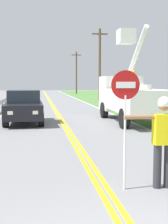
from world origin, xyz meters
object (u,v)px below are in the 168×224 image
(flagger_worker, at_px, (163,136))
(utility_pole_mid, at_px, (100,63))
(utility_bucket_truck, at_px, (130,95))
(oncoming_sedan_nearest, at_px, (24,107))
(stop_sign_paddle, at_px, (125,103))
(utility_pole_far, at_px, (76,72))

(flagger_worker, xyz_separation_m, utility_pole_mid, (4.55, 28.92, 3.23))
(utility_bucket_truck, height_order, oncoming_sedan_nearest, utility_bucket_truck)
(stop_sign_paddle, xyz_separation_m, utility_bucket_truck, (3.24, 10.30, -0.31))
(utility_pole_mid, bearing_deg, oncoming_sedan_nearest, -112.45)
(flagger_worker, relative_size, utility_pole_mid, 0.22)
(oncoming_sedan_nearest, bearing_deg, stop_sign_paddle, -76.77)
(flagger_worker, height_order, utility_pole_mid, utility_pole_mid)
(flagger_worker, xyz_separation_m, utility_bucket_truck, (2.47, 10.32, 0.35))
(utility_bucket_truck, height_order, utility_pole_far, utility_pole_far)
(stop_sign_paddle, bearing_deg, oncoming_sedan_nearest, 103.23)
(utility_pole_far, bearing_deg, oncoming_sedan_nearest, -100.83)
(oncoming_sedan_nearest, height_order, utility_pole_mid, utility_pole_mid)
(stop_sign_paddle, relative_size, utility_bucket_truck, 0.34)
(stop_sign_paddle, xyz_separation_m, oncoming_sedan_nearest, (-2.40, 10.22, -0.88))
(flagger_worker, relative_size, oncoming_sedan_nearest, 0.44)
(utility_pole_mid, bearing_deg, flagger_worker, -98.94)
(oncoming_sedan_nearest, distance_m, utility_pole_far, 40.96)
(stop_sign_paddle, height_order, utility_pole_far, utility_pole_far)
(utility_bucket_truck, bearing_deg, oncoming_sedan_nearest, -179.12)
(flagger_worker, relative_size, utility_bucket_truck, 0.27)
(stop_sign_paddle, bearing_deg, flagger_worker, -1.35)
(utility_bucket_truck, relative_size, oncoming_sedan_nearest, 1.64)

